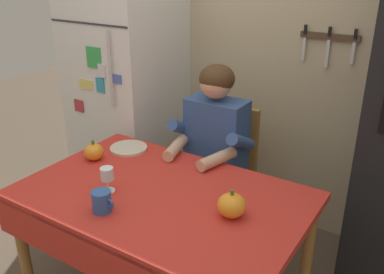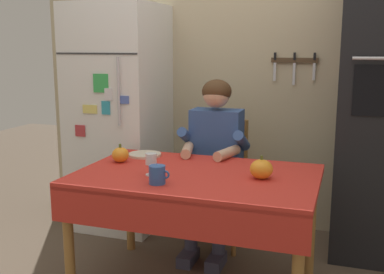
{
  "view_description": "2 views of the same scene",
  "coord_description": "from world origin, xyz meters",
  "views": [
    {
      "loc": [
        1.09,
        -1.34,
        1.81
      ],
      "look_at": [
        0.07,
        0.26,
        1.0
      ],
      "focal_mm": 39.49,
      "sensor_mm": 36.0,
      "label": 1
    },
    {
      "loc": [
        0.83,
        -2.41,
        1.47
      ],
      "look_at": [
        -0.07,
        0.22,
        0.93
      ],
      "focal_mm": 43.56,
      "sensor_mm": 36.0,
      "label": 2
    }
  ],
  "objects": [
    {
      "name": "chair_behind_person",
      "position": [
        -0.06,
        0.87,
        0.51
      ],
      "size": [
        0.4,
        0.4,
        0.93
      ],
      "color": "#9E6B33",
      "rests_on": "ground"
    },
    {
      "name": "pumpkin_medium",
      "position": [
        0.38,
        0.1,
        0.8
      ],
      "size": [
        0.13,
        0.13,
        0.13
      ],
      "color": "orange",
      "rests_on": "dining_table"
    },
    {
      "name": "back_wall_assembly",
      "position": [
        0.05,
        1.35,
        1.3
      ],
      "size": [
        3.7,
        0.13,
        2.6
      ],
      "color": "#BCAD89",
      "rests_on": "ground"
    },
    {
      "name": "wine_glass",
      "position": [
        -0.23,
        -0.03,
        0.83
      ],
      "size": [
        0.07,
        0.07,
        0.13
      ],
      "color": "white",
      "rests_on": "dining_table"
    },
    {
      "name": "serving_tray",
      "position": [
        -0.47,
        0.4,
        0.75
      ],
      "size": [
        0.22,
        0.22,
        0.02
      ],
      "primitive_type": "cylinder",
      "color": "beige",
      "rests_on": "dining_table"
    },
    {
      "name": "seated_person",
      "position": [
        -0.06,
        0.68,
        0.74
      ],
      "size": [
        0.47,
        0.55,
        1.25
      ],
      "color": "#38384C",
      "rests_on": "ground"
    },
    {
      "name": "dining_table",
      "position": [
        0.0,
        0.08,
        0.66
      ],
      "size": [
        1.4,
        0.9,
        0.74
      ],
      "color": "#9E6B33",
      "rests_on": "ground"
    },
    {
      "name": "refrigerator",
      "position": [
        -0.95,
        0.96,
        0.9
      ],
      "size": [
        0.68,
        0.71,
        1.8
      ],
      "color": "white",
      "rests_on": "ground"
    },
    {
      "name": "pumpkin_large",
      "position": [
        -0.55,
        0.19,
        0.79
      ],
      "size": [
        0.11,
        0.11,
        0.12
      ],
      "color": "orange",
      "rests_on": "dining_table"
    },
    {
      "name": "coffee_mug",
      "position": [
        -0.13,
        -0.18,
        0.79
      ],
      "size": [
        0.12,
        0.09,
        0.1
      ],
      "color": "#2D569E",
      "rests_on": "dining_table"
    }
  ]
}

